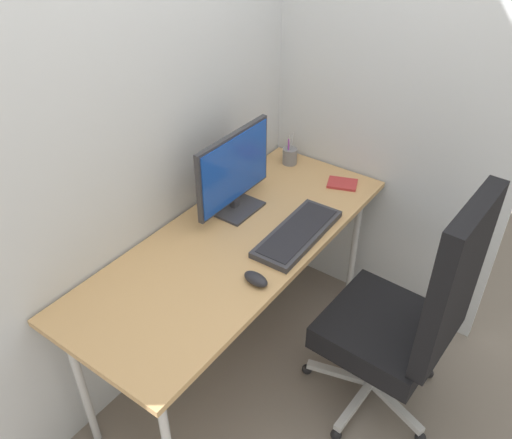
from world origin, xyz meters
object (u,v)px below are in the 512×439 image
at_px(office_chair, 409,316).
at_px(monitor, 234,172).
at_px(mouse, 256,279).
at_px(pen_holder, 290,156).
at_px(notebook, 342,184).
at_px(keyboard, 298,233).

distance_m(office_chair, monitor, 0.94).
height_order(monitor, mouse, monitor).
xyz_separation_m(office_chair, monitor, (-0.01, 0.87, 0.37)).
height_order(office_chair, pen_holder, office_chair).
bearing_deg(monitor, notebook, -32.69).
bearing_deg(mouse, office_chair, -47.59).
distance_m(office_chair, keyboard, 0.56).
bearing_deg(notebook, monitor, 126.74).
bearing_deg(keyboard, monitor, 88.39).
height_order(keyboard, notebook, keyboard).
distance_m(keyboard, notebook, 0.48).
bearing_deg(mouse, monitor, 52.75).
distance_m(keyboard, mouse, 0.34).
distance_m(office_chair, mouse, 0.65).
bearing_deg(mouse, notebook, 11.21).
bearing_deg(office_chair, mouse, 126.05).
bearing_deg(keyboard, notebook, 5.03).
xyz_separation_m(mouse, notebook, (0.82, 0.07, -0.01)).
xyz_separation_m(monitor, pen_holder, (0.50, 0.02, -0.15)).
relative_size(monitor, mouse, 4.34).
distance_m(mouse, pen_holder, 0.93).
height_order(office_chair, keyboard, office_chair).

